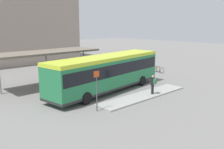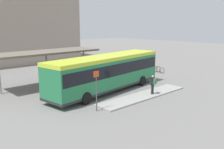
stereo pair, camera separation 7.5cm
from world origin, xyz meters
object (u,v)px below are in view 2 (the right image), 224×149
(bicycle_yellow, at_px, (158,70))
(potted_planter_near_shelter, at_px, (69,84))
(pedestrian_waiting, at_px, (153,83))
(bicycle_red, at_px, (155,69))
(city_bus, at_px, (107,71))
(bicycle_white, at_px, (150,68))
(potted_planter_far_side, at_px, (48,84))
(platform_sign, at_px, (96,89))

(bicycle_yellow, bearing_deg, potted_planter_near_shelter, -93.55)
(pedestrian_waiting, distance_m, bicycle_red, 10.79)
(city_bus, bearing_deg, bicycle_white, 11.30)
(city_bus, xyz_separation_m, potted_planter_near_shelter, (-2.35, 2.56, -1.28))
(city_bus, relative_size, potted_planter_far_side, 8.72)
(pedestrian_waiting, relative_size, potted_planter_far_side, 1.12)
(bicycle_red, height_order, potted_planter_near_shelter, potted_planter_near_shelter)
(pedestrian_waiting, height_order, potted_planter_far_side, pedestrian_waiting)
(platform_sign, bearing_deg, bicycle_white, 24.99)
(bicycle_yellow, bearing_deg, bicycle_red, 153.86)
(city_bus, bearing_deg, bicycle_yellow, 4.15)
(city_bus, xyz_separation_m, platform_sign, (-3.99, -3.34, -0.30))
(potted_planter_far_side, bearing_deg, platform_sign, -89.44)
(bicycle_yellow, bearing_deg, bicycle_white, 170.21)
(bicycle_white, bearing_deg, city_bus, 112.08)
(bicycle_white, bearing_deg, potted_planter_far_side, 94.92)
(bicycle_yellow, relative_size, bicycle_white, 1.00)
(bicycle_yellow, distance_m, potted_planter_near_shelter, 12.63)
(pedestrian_waiting, bearing_deg, potted_planter_far_side, 29.58)
(platform_sign, bearing_deg, potted_planter_near_shelter, 74.39)
(pedestrian_waiting, height_order, platform_sign, platform_sign)
(potted_planter_near_shelter, bearing_deg, platform_sign, -105.61)
(bicycle_white, relative_size, potted_planter_far_side, 1.20)
(platform_sign, bearing_deg, bicycle_yellow, 20.42)
(pedestrian_waiting, xyz_separation_m, potted_planter_far_side, (-5.94, 6.82, -0.30))
(bicycle_yellow, distance_m, platform_sign, 15.26)
(bicycle_white, bearing_deg, pedestrian_waiting, 133.34)
(city_bus, relative_size, potted_planter_near_shelter, 11.27)
(bicycle_red, bearing_deg, bicycle_white, -173.36)
(pedestrian_waiting, height_order, bicycle_white, pedestrian_waiting)
(city_bus, bearing_deg, bicycle_red, 7.52)
(bicycle_yellow, height_order, potted_planter_near_shelter, potted_planter_near_shelter)
(potted_planter_far_side, bearing_deg, bicycle_red, -1.96)
(bicycle_yellow, distance_m, potted_planter_far_side, 14.38)
(pedestrian_waiting, relative_size, bicycle_red, 0.97)
(bicycle_white, distance_m, potted_planter_near_shelter, 12.87)
(bicycle_yellow, distance_m, bicycle_red, 0.80)
(city_bus, height_order, platform_sign, city_bus)
(pedestrian_waiting, distance_m, potted_planter_near_shelter, 7.51)
(bicycle_yellow, bearing_deg, pedestrian_waiting, -57.16)
(potted_planter_far_side, height_order, platform_sign, platform_sign)
(bicycle_yellow, distance_m, bicycle_white, 1.46)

